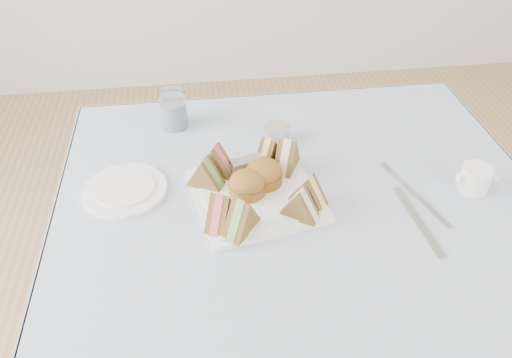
{
  "coord_description": "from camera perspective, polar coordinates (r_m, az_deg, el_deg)",
  "views": [
    {
      "loc": [
        -0.2,
        -0.69,
        1.44
      ],
      "look_at": [
        -0.09,
        0.09,
        0.8
      ],
      "focal_mm": 35.0,
      "sensor_mm": 36.0,
      "label": 1
    }
  ],
  "objects": [
    {
      "name": "sandwich_bl_b",
      "position": [
        1.07,
        -4.6,
        2.24
      ],
      "size": [
        0.09,
        0.07,
        0.07
      ],
      "primitive_type": null,
      "rotation": [
        0.0,
        0.0,
        2.65
      ],
      "color": "brown",
      "rests_on": "serving_plate"
    },
    {
      "name": "scone_left",
      "position": [
        1.02,
        -1.02,
        -0.6
      ],
      "size": [
        0.09,
        0.09,
        0.05
      ],
      "primitive_type": "cylinder",
      "rotation": [
        0.0,
        0.0,
        0.31
      ],
      "color": "brown",
      "rests_on": "serving_plate"
    },
    {
      "name": "creamer_jug",
      "position": [
        1.15,
        23.75,
        0.04
      ],
      "size": [
        0.07,
        0.07,
        0.06
      ],
      "primitive_type": "cylinder",
      "rotation": [
        0.0,
        0.0,
        0.13
      ],
      "color": "white",
      "rests_on": "tablecloth"
    },
    {
      "name": "sandwich_bl_a",
      "position": [
        1.04,
        -5.81,
        0.83
      ],
      "size": [
        0.09,
        0.07,
        0.07
      ],
      "primitive_type": null,
      "rotation": [
        0.0,
        0.0,
        2.65
      ],
      "color": "brown",
      "rests_on": "serving_plate"
    },
    {
      "name": "table",
      "position": [
        1.29,
        4.89,
        -17.0
      ],
      "size": [
        0.9,
        0.9,
        0.74
      ],
      "primitive_type": "cube",
      "color": "brown",
      "rests_on": "floor"
    },
    {
      "name": "pastry_slice",
      "position": [
        1.08,
        -1.06,
        1.56
      ],
      "size": [
        0.08,
        0.05,
        0.03
      ],
      "primitive_type": "cube",
      "rotation": [
        0.0,
        0.0,
        0.26
      ],
      "color": "tan",
      "rests_on": "serving_plate"
    },
    {
      "name": "sandwich_br_a",
      "position": [
        1.08,
        3.56,
        2.88
      ],
      "size": [
        0.07,
        0.09,
        0.08
      ],
      "primitive_type": null,
      "rotation": [
        0.0,
        0.0,
        -2.04
      ],
      "color": "brown",
      "rests_on": "serving_plate"
    },
    {
      "name": "side_plate",
      "position": [
        1.09,
        -14.73,
        -1.2
      ],
      "size": [
        0.2,
        0.2,
        0.01
      ],
      "primitive_type": "cylinder",
      "rotation": [
        0.0,
        0.0,
        0.12
      ],
      "color": "white",
      "rests_on": "tablecloth"
    },
    {
      "name": "tablecloth",
      "position": [
        1.0,
        6.05,
        -5.03
      ],
      "size": [
        1.02,
        1.02,
        0.01
      ],
      "primitive_type": "cube",
      "color": "silver",
      "rests_on": "table"
    },
    {
      "name": "sandwich_br_b",
      "position": [
        1.1,
        1.43,
        3.29
      ],
      "size": [
        0.08,
        0.08,
        0.07
      ],
      "primitive_type": null,
      "rotation": [
        0.0,
        0.0,
        -2.29
      ],
      "color": "brown",
      "rests_on": "serving_plate"
    },
    {
      "name": "sandwich_fr_a",
      "position": [
        1.0,
        6.05,
        -1.16
      ],
      "size": [
        0.08,
        0.08,
        0.07
      ],
      "primitive_type": null,
      "rotation": [
        0.0,
        0.0,
        -0.66
      ],
      "color": "brown",
      "rests_on": "serving_plate"
    },
    {
      "name": "sandwich_fl_a",
      "position": [
        0.95,
        -4.05,
        -3.33
      ],
      "size": [
        0.07,
        0.09,
        0.07
      ],
      "primitive_type": null,
      "rotation": [
        0.0,
        0.0,
        1.08
      ],
      "color": "brown",
      "rests_on": "serving_plate"
    },
    {
      "name": "sandwich_fr_b",
      "position": [
        0.97,
        5.09,
        -2.68
      ],
      "size": [
        0.08,
        0.07,
        0.07
      ],
      "primitive_type": null,
      "rotation": [
        0.0,
        0.0,
        -0.61
      ],
      "color": "brown",
      "rests_on": "serving_plate"
    },
    {
      "name": "fork",
      "position": [
        1.1,
        18.07,
        -2.07
      ],
      "size": [
        0.07,
        0.19,
        0.0
      ],
      "primitive_type": "cube",
      "rotation": [
        0.0,
        0.0,
        0.29
      ],
      "color": "silver",
      "rests_on": "tablecloth"
    },
    {
      "name": "sandwich_fl_b",
      "position": [
        0.94,
        -1.68,
        -4.13
      ],
      "size": [
        0.08,
        0.09,
        0.07
      ],
      "primitive_type": null,
      "rotation": [
        0.0,
        0.0,
        0.89
      ],
      "color": "brown",
      "rests_on": "serving_plate"
    },
    {
      "name": "scone_right",
      "position": [
        1.05,
        0.91,
        0.66
      ],
      "size": [
        0.1,
        0.1,
        0.05
      ],
      "primitive_type": "cylinder",
      "rotation": [
        0.0,
        0.0,
        0.4
      ],
      "color": "brown",
      "rests_on": "serving_plate"
    },
    {
      "name": "tea_strainer",
      "position": [
        1.2,
        2.47,
        5.08
      ],
      "size": [
        0.08,
        0.08,
        0.04
      ],
      "primitive_type": "cylinder",
      "rotation": [
        0.0,
        0.0,
        0.32
      ],
      "color": "silver",
      "rests_on": "tablecloth"
    },
    {
      "name": "water_glass",
      "position": [
        1.25,
        -9.43,
        7.84
      ],
      "size": [
        0.07,
        0.07,
        0.1
      ],
      "primitive_type": "cylinder",
      "rotation": [
        0.0,
        0.0,
        0.02
      ],
      "color": "white",
      "rests_on": "tablecloth"
    },
    {
      "name": "serving_plate",
      "position": [
        1.04,
        0.0,
        -1.87
      ],
      "size": [
        0.29,
        0.29,
        0.01
      ],
      "primitive_type": "cube",
      "rotation": [
        0.0,
        0.0,
        0.19
      ],
      "color": "white",
      "rests_on": "tablecloth"
    },
    {
      "name": "knife",
      "position": [
        1.04,
        17.99,
        -4.51
      ],
      "size": [
        0.03,
        0.2,
        0.0
      ],
      "primitive_type": "cube",
      "rotation": [
        0.0,
        0.0,
        0.07
      ],
      "color": "silver",
      "rests_on": "tablecloth"
    }
  ]
}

